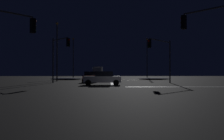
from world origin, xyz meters
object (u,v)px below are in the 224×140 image
traffic_signal_nw (59,52)px  sedan_green (92,76)px  box_truck (98,71)px  streetlamp_left_near (57,47)px  streetlamp_left_far (73,55)px  sedan_orange (94,76)px  streetlamp_right_far (147,55)px  sedan_red (90,77)px  sedan_gray (98,75)px  sedan_blue (98,75)px  traffic_signal_ne (162,52)px  sedan_white_crossing (103,78)px  traffic_signal_se (215,31)px  traffic_signal_sw (8,35)px

traffic_signal_nw → sedan_green: bearing=66.7°
box_truck → streetlamp_left_near: size_ratio=0.86×
sedan_green → streetlamp_left_far: size_ratio=0.45×
sedan_orange → streetlamp_right_far: 14.81m
sedan_red → sedan_gray: bearing=89.6°
sedan_orange → streetlamp_left_far: (-5.31, 6.92, 4.72)m
sedan_blue → traffic_signal_nw: bearing=-97.9°
traffic_signal_ne → traffic_signal_nw: bearing=178.0°
sedan_blue → streetlamp_left_far: bearing=-137.1°
sedan_green → streetlamp_right_far: bearing=48.6°
sedan_red → traffic_signal_ne: bearing=-19.8°
traffic_signal_nw → streetlamp_right_far: size_ratio=0.64×
sedan_white_crossing → traffic_signal_nw: bearing=147.7°
streetlamp_right_far → traffic_signal_nw: bearing=-125.2°
traffic_signal_se → streetlamp_left_far: size_ratio=0.64×
sedan_red → traffic_signal_ne: size_ratio=0.73×
streetlamp_left_near → sedan_red: bearing=-30.2°
sedan_white_crossing → streetlamp_right_far: bearing=69.2°
traffic_signal_se → sedan_orange: bearing=109.5°
sedan_blue → sedan_orange: bearing=-91.3°
sedan_red → sedan_gray: (0.12, 18.87, 0.00)m
sedan_blue → sedan_white_crossing: 31.26m
sedan_gray → traffic_signal_se: 37.20m
traffic_signal_sw → streetlamp_left_far: (-1.65, 36.38, 1.60)m
sedan_red → sedan_green: bearing=91.4°
traffic_signal_nw → sedan_orange: bearing=77.1°
sedan_blue → traffic_signal_nw: (-3.79, -27.49, 3.41)m
sedan_blue → traffic_signal_sw: bearing=-95.4°
sedan_gray → sedan_blue: size_ratio=1.00×
sedan_red → traffic_signal_sw: 17.82m
sedan_blue → streetlamp_right_far: size_ratio=0.45×
sedan_green → sedan_orange: size_ratio=1.00×
sedan_green → sedan_white_crossing: size_ratio=1.00×
traffic_signal_nw → traffic_signal_sw: bearing=-90.6°
sedan_blue → traffic_signal_nw: 27.96m
sedan_red → streetlamp_left_far: streetlamp_left_far is taller
sedan_white_crossing → traffic_signal_sw: traffic_signal_sw is taller
sedan_blue → streetlamp_right_far: streetlamp_right_far is taller
sedan_white_crossing → sedan_blue: bearing=93.8°
sedan_red → streetlamp_left_near: (-5.66, 3.29, 4.69)m
traffic_signal_nw → streetlamp_right_far: streetlamp_right_far is taller
traffic_signal_se → streetlamp_right_far: (1.91, 36.13, 1.23)m
sedan_orange → streetlamp_left_near: 11.51m
sedan_green → traffic_signal_ne: traffic_signal_ne is taller
traffic_signal_se → streetlamp_left_near: streetlamp_left_near is taller
traffic_signal_ne → sedan_green: bearing=136.9°
box_truck → traffic_signal_ne: traffic_signal_ne is taller
sedan_green → traffic_signal_se: traffic_signal_se is taller
sedan_green → streetlamp_left_far: streetlamp_left_far is taller
sedan_white_crossing → streetlamp_right_far: size_ratio=0.45×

